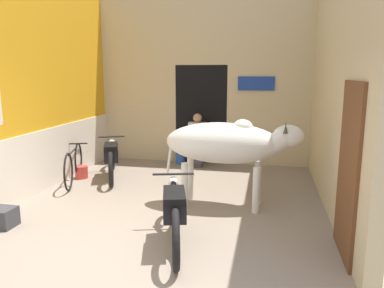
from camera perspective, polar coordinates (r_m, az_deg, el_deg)
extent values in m
plane|color=gray|center=(4.48, -10.91, -18.63)|extent=(30.00, 30.00, 0.00)
cube|color=orange|center=(7.49, -22.53, 8.93)|extent=(0.18, 5.27, 4.09)
cube|color=silver|center=(7.61, -21.10, -2.15)|extent=(0.03, 5.27, 1.14)
cube|color=#C6B289|center=(9.14, 1.77, 17.37)|extent=(5.05, 0.18, 1.73)
cube|color=#C6B289|center=(9.54, -7.80, 4.70)|extent=(1.86, 0.18, 2.36)
cube|color=#C6B289|center=(9.01, 11.52, 4.22)|extent=(1.93, 0.18, 2.36)
cube|color=black|center=(9.50, 1.85, 4.77)|extent=(1.25, 0.90, 2.36)
cube|color=navy|center=(8.85, 9.76, 9.07)|extent=(0.84, 0.03, 0.32)
cube|color=#C6B289|center=(6.32, 21.46, 8.79)|extent=(0.18, 5.27, 4.09)
cube|color=brown|center=(4.78, 22.75, -3.85)|extent=(0.05, 1.00, 2.10)
ellipsoid|color=silver|center=(6.08, 4.61, 0.16)|extent=(1.90, 0.78, 0.67)
ellipsoid|color=silver|center=(6.00, 7.75, 2.59)|extent=(0.33, 0.29, 0.25)
cylinder|color=silver|center=(6.00, 12.77, 0.28)|extent=(0.45, 0.33, 0.44)
ellipsoid|color=silver|center=(5.98, 14.48, 1.20)|extent=(0.48, 0.32, 0.35)
cylinder|color=silver|center=(6.33, -3.40, -1.55)|extent=(0.14, 0.05, 0.67)
cylinder|color=silver|center=(6.37, 9.99, -5.90)|extent=(0.11, 0.11, 0.74)
cylinder|color=silver|center=(6.00, 9.72, -6.95)|extent=(0.11, 0.11, 0.74)
cylinder|color=silver|center=(6.55, -0.25, -5.28)|extent=(0.11, 0.11, 0.74)
cylinder|color=silver|center=(6.19, -1.14, -6.24)|extent=(0.11, 0.11, 0.74)
cone|color=#473D33|center=(6.08, 14.08, 2.63)|extent=(0.08, 0.13, 0.17)
cone|color=#473D33|center=(5.84, 14.08, 2.29)|extent=(0.08, 0.13, 0.17)
torus|color=black|center=(4.32, -2.50, -14.39)|extent=(0.26, 0.70, 0.70)
torus|color=black|center=(5.53, -2.85, -8.58)|extent=(0.26, 0.70, 0.70)
cube|color=black|center=(4.85, -2.72, -9.08)|extent=(0.46, 0.77, 0.28)
cube|color=black|center=(4.61, -2.68, -7.81)|extent=(0.40, 0.62, 0.09)
cylinder|color=black|center=(5.26, -2.86, -4.60)|extent=(0.57, 0.19, 0.03)
sphere|color=silver|center=(5.39, -2.87, -5.91)|extent=(0.15, 0.15, 0.15)
torus|color=black|center=(7.40, -12.24, -3.82)|extent=(0.34, 0.67, 0.69)
torus|color=black|center=(8.73, -12.03, -1.56)|extent=(0.34, 0.67, 0.69)
cube|color=black|center=(8.02, -12.18, -1.32)|extent=(0.54, 0.80, 0.28)
cube|color=black|center=(7.79, -12.27, -0.34)|extent=(0.47, 0.65, 0.09)
cylinder|color=black|center=(8.50, -12.17, 1.09)|extent=(0.55, 0.25, 0.03)
sphere|color=silver|center=(8.62, -12.11, 0.19)|extent=(0.15, 0.15, 0.15)
torus|color=black|center=(7.37, -18.32, -4.07)|extent=(0.26, 0.70, 0.72)
torus|color=black|center=(8.36, -16.92, -2.25)|extent=(0.26, 0.70, 0.72)
cylinder|color=black|center=(7.80, -17.70, -1.02)|extent=(0.29, 0.82, 0.03)
cylinder|color=black|center=(8.19, -17.17, 0.06)|extent=(0.43, 0.17, 0.03)
cube|color=#3D3842|center=(8.72, 0.62, -2.08)|extent=(0.28, 0.14, 0.47)
cube|color=#3D3842|center=(8.75, 0.74, -0.13)|extent=(0.28, 0.32, 0.11)
cube|color=beige|center=(8.77, 0.83, 1.63)|extent=(0.41, 0.20, 0.52)
sphere|color=tan|center=(8.72, 0.83, 4.00)|extent=(0.20, 0.20, 0.20)
cylinder|color=#2856B2|center=(9.10, -1.74, -1.65)|extent=(0.24, 0.24, 0.44)
cylinder|color=#2856B2|center=(9.05, -1.75, -0.20)|extent=(0.35, 0.35, 0.04)
cube|color=#38383D|center=(6.15, -27.25, -9.90)|extent=(0.44, 0.32, 0.28)
cylinder|color=#C63D33|center=(8.21, -16.49, -4.12)|extent=(0.26, 0.26, 0.26)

